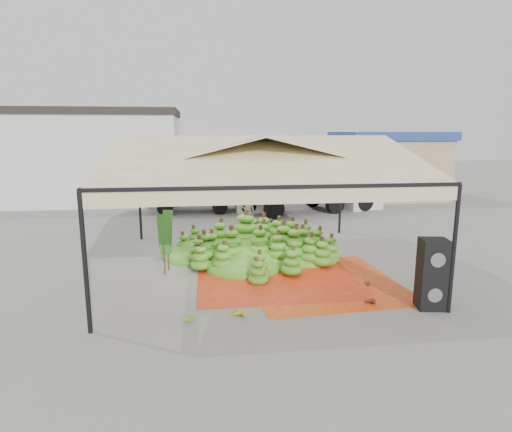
{
  "coord_description": "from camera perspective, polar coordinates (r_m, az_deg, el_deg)",
  "views": [
    {
      "loc": [
        -1.62,
        -12.66,
        4.13
      ],
      "look_at": [
        0.2,
        1.5,
        1.3
      ],
      "focal_mm": 30.0,
      "sensor_mm": 36.0,
      "label": 1
    }
  ],
  "objects": [
    {
      "name": "vendor",
      "position": [
        17.93,
        -1.11,
        0.51
      ],
      "size": [
        0.63,
        0.45,
        1.6
      ],
      "primitive_type": "imported",
      "rotation": [
        0.0,
        0.0,
        3.02
      ],
      "color": "gray",
      "rests_on": "ground"
    },
    {
      "name": "tarp_right",
      "position": [
        12.23,
        8.79,
        -8.64
      ],
      "size": [
        4.35,
        4.54,
        0.01
      ],
      "primitive_type": "cube",
      "rotation": [
        0.0,
        0.0,
        0.07
      ],
      "color": "orange",
      "rests_on": "ground"
    },
    {
      "name": "building_tan",
      "position": [
        28.25,
        17.1,
        6.55
      ],
      "size": [
        6.3,
        5.3,
        4.1
      ],
      "color": "tan",
      "rests_on": "ground"
    },
    {
      "name": "hand_red_a",
      "position": [
        12.2,
        14.32,
        -8.51
      ],
      "size": [
        0.47,
        0.43,
        0.17
      ],
      "primitive_type": "ellipsoid",
      "rotation": [
        0.0,
        0.0,
        -0.37
      ],
      "color": "#5F3115",
      "rests_on": "ground"
    },
    {
      "name": "banana_leaves",
      "position": [
        13.17,
        -11.82,
        -7.31
      ],
      "size": [
        0.96,
        1.36,
        3.7
      ],
      "primitive_type": null,
      "color": "#236C1C",
      "rests_on": "ground"
    },
    {
      "name": "tarp_left",
      "position": [
        12.53,
        2.62,
        -8.02
      ],
      "size": [
        4.52,
        4.31,
        0.01
      ],
      "primitive_type": "cube",
      "rotation": [
        0.0,
        0.0,
        -0.01
      ],
      "color": "red",
      "rests_on": "ground"
    },
    {
      "name": "banana_heap",
      "position": [
        14.16,
        -0.2,
        -2.98
      ],
      "size": [
        6.71,
        5.75,
        1.32
      ],
      "primitive_type": "ellipsoid",
      "rotation": [
        0.0,
        0.0,
        -0.12
      ],
      "color": "#3C821B",
      "rests_on": "ground"
    },
    {
      "name": "canopy_tent",
      "position": [
        12.79,
        -0.03,
        7.49
      ],
      "size": [
        8.1,
        8.1,
        4.0
      ],
      "color": "black",
      "rests_on": "ground"
    },
    {
      "name": "hand_yellow_a",
      "position": [
        12.36,
        0.8,
        -7.84
      ],
      "size": [
        0.44,
        0.36,
        0.19
      ],
      "primitive_type": "ellipsoid",
      "rotation": [
        0.0,
        0.0,
        -0.03
      ],
      "color": "gold",
      "rests_on": "ground"
    },
    {
      "name": "hand_red_b",
      "position": [
        10.88,
        14.83,
        -10.94
      ],
      "size": [
        0.54,
        0.51,
        0.19
      ],
      "primitive_type": "ellipsoid",
      "rotation": [
        0.0,
        0.0,
        0.54
      ],
      "color": "#5F2415",
      "rests_on": "ground"
    },
    {
      "name": "hand_green",
      "position": [
        9.84,
        -9.33,
        -13.16
      ],
      "size": [
        0.53,
        0.51,
        0.19
      ],
      "primitive_type": "ellipsoid",
      "rotation": [
        0.0,
        0.0,
        -0.52
      ],
      "color": "#407F1A",
      "rests_on": "ground"
    },
    {
      "name": "truck_right",
      "position": [
        22.8,
        8.4,
        4.59
      ],
      "size": [
        7.72,
        4.53,
        2.51
      ],
      "rotation": [
        0.0,
        0.0,
        0.3
      ],
      "color": "#4F371A",
      "rests_on": "ground"
    },
    {
      "name": "building_white",
      "position": [
        27.98,
        -24.96,
        7.28
      ],
      "size": [
        14.3,
        6.3,
        5.4
      ],
      "color": "silver",
      "rests_on": "ground"
    },
    {
      "name": "truck_left",
      "position": [
        22.4,
        -5.54,
        3.68
      ],
      "size": [
        5.75,
        2.07,
        1.97
      ],
      "rotation": [
        0.0,
        0.0,
        -0.01
      ],
      "color": "#54351C",
      "rests_on": "ground"
    },
    {
      "name": "speaker_stack",
      "position": [
        10.93,
        22.41,
        -7.16
      ],
      "size": [
        0.69,
        0.62,
        1.69
      ],
      "rotation": [
        0.0,
        0.0,
        -0.15
      ],
      "color": "black",
      "rests_on": "ground"
    },
    {
      "name": "ground",
      "position": [
        13.42,
        -0.03,
        -6.72
      ],
      "size": [
        90.0,
        90.0,
        0.0
      ],
      "primitive_type": "plane",
      "color": "slate",
      "rests_on": "ground"
    },
    {
      "name": "hand_yellow_b",
      "position": [
        9.85,
        -2.47,
        -12.87
      ],
      "size": [
        0.65,
        0.64,
        0.23
      ],
      "primitive_type": "ellipsoid",
      "rotation": [
        0.0,
        0.0,
        0.76
      ],
      "color": "#B69124",
      "rests_on": "ground"
    },
    {
      "name": "hanging_bunches",
      "position": [
        14.36,
        9.05,
        5.03
      ],
      "size": [
        3.24,
        0.24,
        0.2
      ],
      "color": "#446F17",
      "rests_on": "ground"
    }
  ]
}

